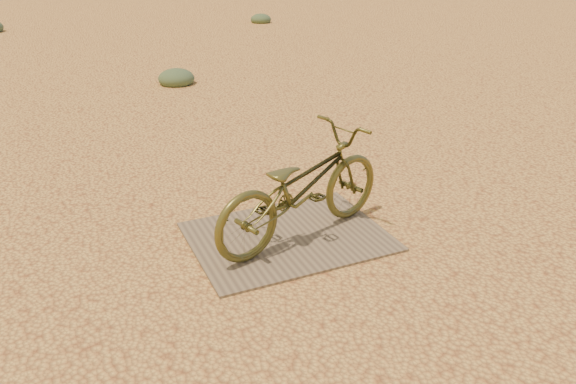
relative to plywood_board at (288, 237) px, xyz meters
name	(u,v)px	position (x,y,z in m)	size (l,w,h in m)	color
ground	(311,223)	(0.29, 0.15, -0.01)	(120.00, 120.00, 0.00)	#E6B55B
plywood_board	(288,237)	(0.00, 0.00, 0.00)	(1.59, 1.21, 0.02)	#73644C
bicycle	(302,187)	(0.10, -0.05, 0.46)	(0.60, 1.71, 0.90)	brown
kale_a	(177,84)	(0.48, 5.70, -0.01)	(0.61, 0.61, 0.34)	#4C6745
kale_b	(261,23)	(4.57, 12.08, -0.01)	(0.60, 0.60, 0.33)	#4C6745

